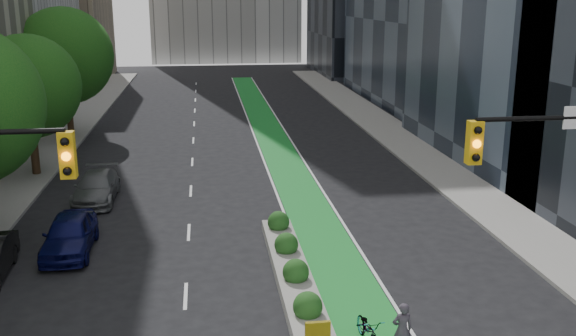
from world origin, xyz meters
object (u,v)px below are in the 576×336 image
object	(u,v)px
median_planter	(292,267)
cyclist	(402,330)
bicycle	(368,330)
parked_car_left_far	(96,187)
parked_car_left_near	(70,234)

from	to	relation	value
median_planter	cyclist	xyz separation A→B (m)	(2.29, -5.53, 0.43)
median_planter	bicycle	distance (m)	5.03
median_planter	parked_car_left_far	distance (m)	12.89
bicycle	cyclist	size ratio (longest dim) A/B	1.08
cyclist	median_planter	bearing A→B (deg)	-70.84
median_planter	bicycle	xyz separation A→B (m)	(1.54, -4.79, 0.08)
bicycle	parked_car_left_far	distance (m)	17.67
median_planter	parked_car_left_near	bearing A→B (deg)	157.65
cyclist	parked_car_left_near	xyz separation A→B (m)	(-10.49, 8.90, -0.05)
median_planter	parked_car_left_near	size ratio (longest dim) A/B	2.33
median_planter	parked_car_left_far	world-z (taller)	parked_car_left_far
median_planter	parked_car_left_far	size ratio (longest dim) A/B	2.19
parked_car_left_near	parked_car_left_far	distance (m)	6.57
median_planter	bicycle	size ratio (longest dim) A/B	5.92
bicycle	cyclist	bearing A→B (deg)	-49.99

